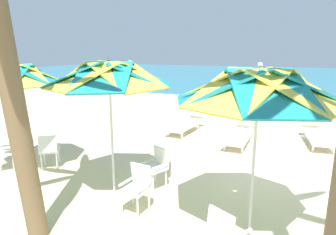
% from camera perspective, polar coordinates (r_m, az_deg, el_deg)
% --- Properties ---
extents(ground_plane, '(80.00, 80.00, 0.00)m').
position_cam_1_polar(ground_plane, '(7.88, 19.03, -9.37)').
color(ground_plane, beige).
extents(sea, '(80.00, 36.00, 0.10)m').
position_cam_1_polar(sea, '(36.29, 22.83, 7.27)').
color(sea, teal).
rests_on(sea, ground).
extents(surf_foam, '(80.00, 0.70, 0.01)m').
position_cam_1_polar(surf_foam, '(18.11, 21.79, 2.70)').
color(surf_foam, white).
rests_on(surf_foam, ground).
extents(beach_umbrella_0, '(2.57, 2.57, 2.70)m').
position_cam_1_polar(beach_umbrella_0, '(4.62, 16.89, 5.50)').
color(beach_umbrella_0, silver).
rests_on(beach_umbrella_0, ground).
extents(plastic_chair_0, '(0.60, 0.61, 0.87)m').
position_cam_1_polar(plastic_chair_0, '(4.32, 11.03, -20.86)').
color(plastic_chair_0, white).
rests_on(plastic_chair_0, ground).
extents(beach_umbrella_1, '(2.49, 2.49, 2.75)m').
position_cam_1_polar(beach_umbrella_1, '(5.89, -11.13, 7.89)').
color(beach_umbrella_1, silver).
rests_on(beach_umbrella_1, ground).
extents(plastic_chair_1, '(0.59, 0.60, 0.87)m').
position_cam_1_polar(plastic_chair_1, '(6.40, -2.20, -9.04)').
color(plastic_chair_1, white).
rests_on(plastic_chair_1, ground).
extents(plastic_chair_2, '(0.49, 0.52, 0.87)m').
position_cam_1_polar(plastic_chair_2, '(5.53, -5.87, -12.74)').
color(plastic_chair_2, white).
rests_on(plastic_chair_2, ground).
extents(beach_umbrella_2, '(2.16, 2.16, 2.64)m').
position_cam_1_polar(beach_umbrella_2, '(7.74, -27.13, 7.06)').
color(beach_umbrella_2, silver).
rests_on(beach_umbrella_2, ground).
extents(plastic_chair_3, '(0.57, 0.59, 0.87)m').
position_cam_1_polar(plastic_chair_3, '(8.82, -25.76, -4.20)').
color(plastic_chair_3, white).
rests_on(plastic_chair_3, ground).
extents(plastic_chair_4, '(0.63, 0.63, 0.87)m').
position_cam_1_polar(plastic_chair_4, '(8.30, -28.32, -5.47)').
color(plastic_chair_4, white).
rests_on(plastic_chair_4, ground).
extents(plastic_chair_5, '(0.62, 0.63, 0.87)m').
position_cam_1_polar(plastic_chair_5, '(7.95, -21.77, -5.58)').
color(plastic_chair_5, white).
rests_on(plastic_chair_5, ground).
extents(sun_lounger_0, '(0.93, 2.21, 0.62)m').
position_cam_1_polar(sun_lounger_0, '(10.42, 26.57, -3.05)').
color(sun_lounger_0, white).
rests_on(sun_lounger_0, ground).
extents(sun_lounger_1, '(0.66, 2.15, 0.62)m').
position_cam_1_polar(sun_lounger_1, '(9.60, 13.44, -3.28)').
color(sun_lounger_1, white).
rests_on(sun_lounger_1, ground).
extents(sun_lounger_2, '(0.85, 2.20, 0.62)m').
position_cam_1_polar(sun_lounger_2, '(10.75, 3.50, -1.24)').
color(sun_lounger_2, white).
rests_on(sun_lounger_2, ground).
extents(palm_tree_0, '(2.86, 2.80, 4.93)m').
position_cam_1_polar(palm_tree_0, '(4.57, -28.48, 13.64)').
color(palm_tree_0, brown).
rests_on(palm_tree_0, ground).
extents(beachgoer_seated, '(0.30, 0.93, 0.92)m').
position_cam_1_polar(beachgoer_seated, '(16.58, 12.49, 3.46)').
color(beachgoer_seated, '#2D4CA5').
rests_on(beachgoer_seated, ground).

